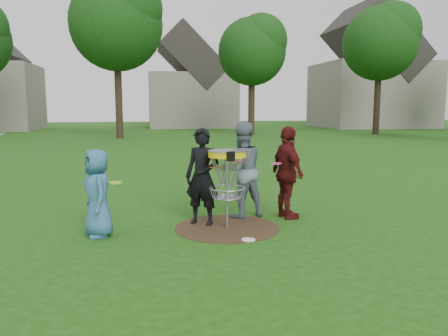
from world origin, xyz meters
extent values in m
plane|color=#19470F|center=(0.00, 0.00, 0.00)|extent=(100.00, 100.00, 0.00)
cylinder|color=#47331E|center=(0.00, 0.00, 0.00)|extent=(1.80, 1.80, 0.01)
imported|color=#34678F|center=(-2.12, -0.10, 0.71)|extent=(0.64, 0.79, 1.41)
imported|color=black|center=(-0.38, 0.31, 0.85)|extent=(0.74, 0.67, 1.71)
imported|color=slate|center=(0.40, 0.71, 0.89)|extent=(1.01, 0.88, 1.78)
imported|color=#501212|center=(1.22, 0.46, 0.86)|extent=(0.60, 1.07, 1.72)
cylinder|color=white|center=(0.20, -0.76, 0.01)|extent=(0.22, 0.22, 0.02)
cylinder|color=#9EA0A5|center=(0.00, 0.00, 0.69)|extent=(0.05, 0.05, 1.38)
cylinder|color=yellow|center=(0.00, 0.00, 1.28)|extent=(0.64, 0.64, 0.10)
cylinder|color=#9EA0A5|center=(0.00, 0.00, 1.34)|extent=(0.66, 0.66, 0.01)
cube|color=black|center=(0.00, -0.33, 1.28)|extent=(0.14, 0.02, 0.16)
torus|color=#9EA0A5|center=(0.00, 0.00, 0.70)|extent=(0.62, 0.62, 0.02)
torus|color=#9EA0A5|center=(0.00, 0.00, 0.54)|extent=(0.50, 0.50, 0.02)
cylinder|color=#9EA0A5|center=(0.00, 0.00, 0.53)|extent=(0.44, 0.44, 0.01)
cylinder|color=#B0ED1A|center=(-1.84, -0.08, 0.87)|extent=(0.22, 0.22, 0.02)
cylinder|color=orange|center=(-0.17, 0.14, 1.05)|extent=(0.22, 0.22, 0.02)
cylinder|color=#EA3D51|center=(0.27, 0.47, 1.09)|extent=(0.22, 0.22, 0.02)
cylinder|color=#DD3A7B|center=(0.96, 0.36, 1.05)|extent=(0.22, 0.22, 0.02)
cylinder|color=#38281C|center=(-3.00, 21.50, 2.31)|extent=(0.46, 0.46, 4.62)
sphere|color=#164211|center=(-3.00, 21.50, 7.04)|extent=(5.72, 5.72, 5.72)
cylinder|color=#38281C|center=(6.00, 23.00, 1.89)|extent=(0.46, 0.46, 3.78)
sphere|color=#164211|center=(6.00, 23.00, 5.76)|extent=(4.68, 4.68, 4.68)
cylinder|color=#38281C|center=(15.00, 22.00, 2.10)|extent=(0.46, 0.46, 4.20)
sphere|color=#164211|center=(15.00, 22.00, 6.40)|extent=(5.20, 5.20, 5.20)
cube|color=gray|center=(3.00, 35.00, 2.50)|extent=(8.00, 7.00, 5.00)
cube|color=#2D2826|center=(3.00, 35.00, 6.44)|extent=(6.11, 7.14, 6.11)
cube|color=gray|center=(20.00, 32.00, 3.00)|extent=(10.00, 8.00, 6.00)
cube|color=#2D2826|center=(20.00, 32.00, 7.80)|extent=(7.64, 8.16, 7.64)
camera|label=1|loc=(-1.33, -7.16, 2.09)|focal=35.00mm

